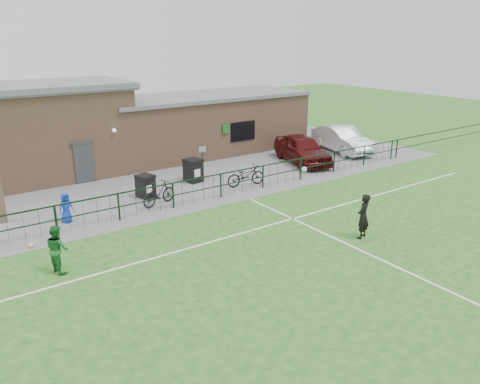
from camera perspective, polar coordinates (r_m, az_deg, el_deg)
ground at (r=15.87m, az=10.55°, el=-9.21°), size 90.00×90.00×0.00m
paving_strip at (r=26.35m, az=-10.67°, el=2.17°), size 34.00×13.00×0.02m
pitch_line_touch at (r=21.52m, az=-4.28°, el=-1.32°), size 28.00×0.10×0.01m
pitch_line_mid at (r=18.57m, az=1.78°, el=-4.60°), size 28.00×0.10×0.01m
pitch_line_perp at (r=17.23m, az=15.29°, el=-7.23°), size 0.10×16.00×0.01m
perimeter_fence at (r=21.49m, az=-4.59°, el=0.32°), size 28.00×0.10×1.20m
wheelie_bin_left at (r=22.48m, az=-11.44°, el=0.61°), size 0.84×0.90×1.00m
wheelie_bin_right at (r=24.50m, az=-5.72°, el=2.54°), size 0.87×0.95×1.12m
sign_post at (r=24.26m, az=-4.60°, el=3.50°), size 0.08×0.08×2.00m
car_maroon at (r=28.29m, az=7.60°, el=5.22°), size 3.19×5.21×1.66m
car_silver at (r=31.49m, az=12.30°, el=6.31°), size 2.71×5.23×1.64m
bicycle_d at (r=21.30m, az=-9.86°, el=-0.15°), size 1.90×0.99×1.10m
bicycle_e at (r=23.70m, az=0.71°, el=2.03°), size 2.14×1.02×1.08m
spectator_child at (r=20.30m, az=-20.46°, el=-1.81°), size 0.68×0.52×1.25m
goalkeeper_kick at (r=18.14m, az=14.62°, el=-2.75°), size 1.18×2.98×2.33m
outfield_player at (r=16.22m, az=-21.35°, el=-6.46°), size 0.76×0.89×1.60m
ball_ground at (r=18.60m, az=-24.17°, el=-5.94°), size 0.22×0.22×0.22m
clubhouse at (r=28.24m, az=-15.15°, el=7.57°), size 24.25×5.40×4.96m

